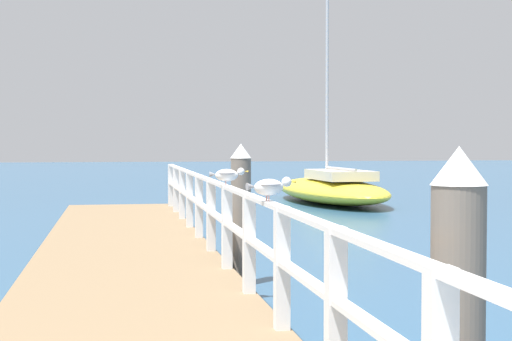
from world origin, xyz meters
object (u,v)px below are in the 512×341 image
dock_piling_far (241,214)px  dock_piling_near (458,335)px  boat_0 (331,189)px  seagull_foreground (270,186)px  seagull_background (227,174)px

dock_piling_far → dock_piling_near: bearing=-90.0°
dock_piling_far → boat_0: (5.30, 14.13, -0.53)m
seagull_foreground → seagull_background: 2.63m
seagull_background → boat_0: boat_0 is taller
seagull_foreground → boat_0: boat_0 is taller
seagull_foreground → boat_0: size_ratio=0.05×
seagull_background → boat_0: 16.44m
dock_piling_far → boat_0: bearing=69.5°
dock_piling_far → seagull_foreground: size_ratio=4.15×
seagull_foreground → boat_0: 18.92m
dock_piling_far → seagull_foreground: bearing=-95.5°
seagull_foreground → boat_0: bearing=150.2°
seagull_foreground → seagull_background: same height
dock_piling_far → seagull_foreground: (-0.37, -3.89, 0.60)m
dock_piling_near → seagull_background: 5.75m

